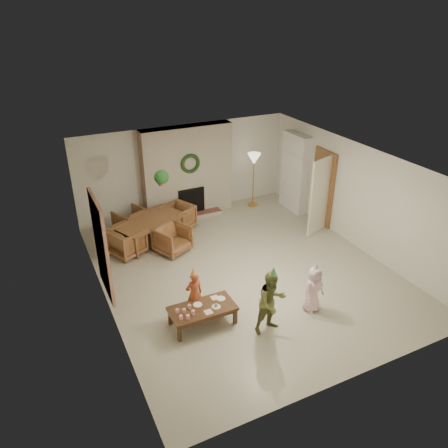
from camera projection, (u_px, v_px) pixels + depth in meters
floor at (244, 270)px, 9.67m from camera, size 7.00×7.00×0.00m
ceiling at (246, 164)px, 8.53m from camera, size 7.00×7.00×0.00m
wall_back at (185, 169)px, 11.91m from camera, size 7.00×0.00×7.00m
wall_front at (359, 317)px, 6.29m from camera, size 7.00×0.00×7.00m
wall_left at (101, 252)px, 7.94m from camera, size 0.00×7.00×7.00m
wall_right at (356, 196)px, 10.26m from camera, size 0.00×7.00×7.00m
fireplace_mass at (188, 172)px, 11.75m from camera, size 2.50×0.40×2.50m
fireplace_hearth at (194, 216)px, 12.01m from camera, size 1.60×0.30×0.12m
fireplace_firebox at (191, 201)px, 11.97m from camera, size 0.75×0.12×0.75m
fireplace_wreath at (190, 164)px, 11.42m from camera, size 0.54×0.10×0.54m
floor_lamp_base at (253, 204)px, 12.80m from camera, size 0.30×0.30×0.03m
floor_lamp_post at (253, 182)px, 12.47m from camera, size 0.03×0.03×1.42m
floor_lamp_shade at (254, 159)px, 12.16m from camera, size 0.38×0.38×0.32m
bookshelf_carcass at (295, 173)px, 12.11m from camera, size 0.30×1.00×2.20m
bookshelf_shelf_a at (293, 194)px, 12.40m from camera, size 0.30×0.92×0.03m
bookshelf_shelf_b at (294, 181)px, 12.22m from camera, size 0.30×0.92×0.03m
bookshelf_shelf_c at (295, 168)px, 12.03m from camera, size 0.30×0.92×0.03m
bookshelf_shelf_d at (296, 154)px, 11.85m from camera, size 0.30×0.92×0.03m
books_row_lower at (296, 191)px, 12.21m from camera, size 0.20×0.40×0.24m
books_row_mid at (293, 176)px, 12.19m from camera, size 0.20×0.44×0.24m
books_row_upper at (297, 164)px, 11.89m from camera, size 0.20×0.36×0.22m
door_frame at (323, 188)px, 11.31m from camera, size 0.05×0.86×2.04m
door_leaf at (320, 196)px, 10.87m from camera, size 0.77×0.32×2.00m
curtain_panel at (101, 247)px, 8.11m from camera, size 0.06×1.20×2.00m
dining_table at (151, 231)px, 10.69m from camera, size 1.96×1.59×0.60m
dining_chair_near at (172, 239)px, 10.25m from camera, size 0.95×0.96×0.67m
dining_chair_far at (131, 221)px, 11.10m from camera, size 0.95×0.96×0.67m
dining_chair_left at (127, 242)px, 10.16m from camera, size 0.96×0.95×0.67m
dining_chair_right at (178, 217)px, 11.33m from camera, size 0.96×0.95×0.67m
hanging_plant_cord at (161, 167)px, 9.39m from camera, size 0.01×0.01×0.70m
hanging_plant_pot at (162, 182)px, 9.55m from camera, size 0.16×0.16×0.12m
hanging_plant_foliage at (161, 177)px, 9.49m from camera, size 0.32×0.32×0.32m
coffee_table_top at (202, 309)px, 7.91m from camera, size 1.21×0.61×0.06m
coffee_table_apron at (202, 312)px, 7.94m from camera, size 1.12×0.52×0.07m
coffee_leg_fl at (179, 334)px, 7.58m from camera, size 0.07×0.07×0.32m
coffee_leg_fr at (235, 316)px, 8.01m from camera, size 0.07×0.07×0.32m
coffee_leg_bl at (170, 317)px, 7.98m from camera, size 0.07×0.07×0.32m
coffee_leg_br at (224, 301)px, 8.40m from camera, size 0.07×0.07×0.32m
cup_a at (181, 317)px, 7.58m from camera, size 0.07×0.07×0.08m
cup_b at (177, 311)px, 7.73m from camera, size 0.07×0.07×0.08m
cup_c at (188, 317)px, 7.59m from camera, size 0.07×0.07×0.08m
cup_d at (184, 311)px, 7.74m from camera, size 0.07×0.07×0.08m
cup_e at (193, 313)px, 7.70m from camera, size 0.07×0.07×0.08m
cup_f at (189, 307)px, 7.85m from camera, size 0.07×0.07×0.08m
plate_a at (198, 305)px, 7.97m from camera, size 0.17×0.17×0.01m
plate_b at (216, 307)px, 7.91m from camera, size 0.17×0.17×0.01m
plate_c at (221, 298)px, 8.13m from camera, size 0.17×0.17×0.01m
food_scoop at (216, 305)px, 7.89m from camera, size 0.07×0.07×0.07m
napkin_left at (208, 312)px, 7.78m from camera, size 0.14×0.14×0.01m
napkin_right at (215, 298)px, 8.15m from camera, size 0.14×0.14×0.01m
child_red at (194, 294)px, 8.11m from camera, size 0.34×0.23×0.94m
party_hat_red at (193, 271)px, 7.87m from camera, size 0.16×0.16×0.18m
child_plaid at (272, 302)px, 7.65m from camera, size 0.62×0.51×1.21m
party_hat_plaid at (273, 271)px, 7.36m from camera, size 0.18×0.18×0.20m
child_pink at (313, 289)px, 8.23m from camera, size 0.50×0.36×0.95m
party_hat_pink at (316, 266)px, 7.99m from camera, size 0.13×0.13×0.17m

